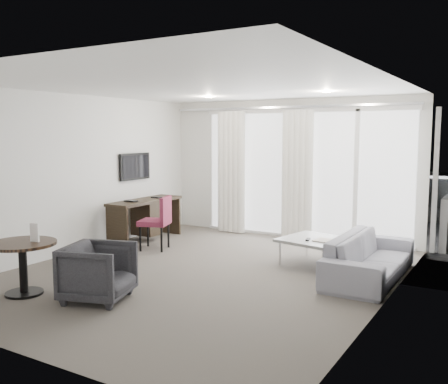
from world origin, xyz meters
The scene contains 27 objects.
floor centered at (0.00, 0.00, 0.00)m, with size 5.00×6.00×0.00m, color #524C45.
ceiling centered at (0.00, 0.00, 2.60)m, with size 5.00×6.00×0.00m, color white.
wall_left centered at (-2.50, 0.00, 1.30)m, with size 0.00×6.00×2.60m, color silver.
wall_right centered at (2.50, 0.00, 1.30)m, with size 0.00×6.00×2.60m, color silver.
wall_front centered at (0.00, -3.00, 1.30)m, with size 5.00×0.00×2.60m, color silver.
window_panel centered at (0.30, 2.98, 1.20)m, with size 4.00×0.02×2.38m, color white, non-canonical shape.
window_frame centered at (0.30, 2.97, 1.20)m, with size 4.10×0.06×2.44m, color white, non-canonical shape.
curtain_left centered at (-1.15, 2.82, 1.20)m, with size 0.60×0.20×2.38m, color white, non-canonical shape.
curtain_right centered at (0.25, 2.82, 1.20)m, with size 0.60×0.20×2.38m, color white, non-canonical shape.
curtain_track centered at (0.00, 2.82, 2.45)m, with size 4.80×0.04×0.04m, color #B2B2B7, non-canonical shape.
downlight_a centered at (-0.90, 1.60, 2.59)m, with size 0.12×0.12×0.02m, color #FFE0B2.
downlight_b centered at (1.20, 1.60, 2.59)m, with size 0.12×0.12×0.02m, color #FFE0B2.
desk centered at (-2.12, 1.33, 0.38)m, with size 0.50×1.61×0.75m, color black, non-canonical shape.
tv centered at (-2.46, 1.45, 1.35)m, with size 0.05×0.80×0.50m, color black, non-canonical shape.
desk_chair centered at (-1.52, 0.84, 0.46)m, with size 0.50×0.47×0.91m, color maroon, non-canonical shape.
round_table centered at (-1.39, -1.87, 0.33)m, with size 0.81×0.81×0.65m, color black, non-canonical shape.
menu_card centered at (-1.28, -1.78, 0.72)m, with size 0.12×0.02×0.23m, color white, non-canonical shape.
tub_armchair centered at (-0.44, -1.56, 0.34)m, with size 0.72×0.75×0.68m, color #262529.
coffee_table centered at (1.18, 1.27, 0.20)m, with size 0.89×0.89×0.40m, color gray, non-canonical shape.
remote centered at (1.14, 1.12, 0.36)m, with size 0.05×0.16×0.02m, color black, non-canonical shape.
magazine centered at (1.34, 1.19, 0.36)m, with size 0.24×0.31×0.02m, color gray, non-canonical shape.
sofa centered at (2.08, 0.98, 0.30)m, with size 2.03×0.79×0.59m, color gray.
terrace_slab centered at (0.30, 4.50, -0.06)m, with size 5.60×3.00×0.12m, color #4D4D50.
rattan_chair_a centered at (1.32, 4.83, 0.45)m, with size 0.61×0.61×0.90m, color #472F1C, non-canonical shape.
rattan_chair_b centered at (1.87, 5.11, 0.44)m, with size 0.60×0.60×0.88m, color #472F1C, non-canonical shape.
rattan_table centered at (1.77, 4.38, 0.22)m, with size 0.45×0.45×0.45m, color #472F1C, non-canonical shape.
balustrade centered at (0.30, 5.95, 0.50)m, with size 5.50×0.06×1.05m, color #B2B2B7, non-canonical shape.
Camera 1 is at (3.76, -5.73, 1.96)m, focal length 40.00 mm.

